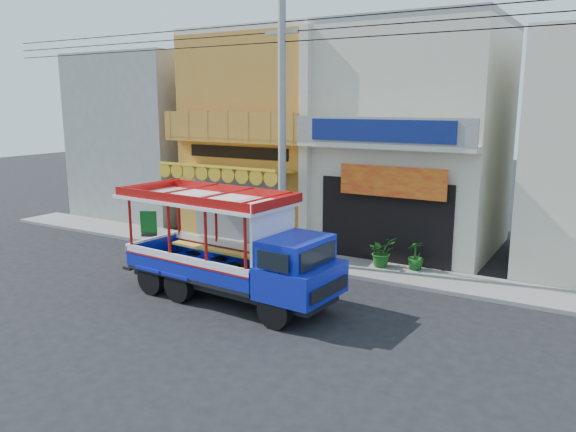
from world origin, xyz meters
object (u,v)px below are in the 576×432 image
object	(u,v)px
utility_pole	(286,115)
songthaew_truck	(241,252)
green_sign	(149,225)
potted_plant_c	(416,256)
potted_plant_a	(382,251)

from	to	relation	value
utility_pole	songthaew_truck	distance (m)	5.34
green_sign	potted_plant_c	distance (m)	10.81
utility_pole	potted_plant_c	bearing A→B (deg)	17.50
songthaew_truck	potted_plant_c	world-z (taller)	songthaew_truck
songthaew_truck	green_sign	world-z (taller)	songthaew_truck
songthaew_truck	potted_plant_a	world-z (taller)	songthaew_truck
songthaew_truck	potted_plant_c	xyz separation A→B (m)	(3.20, 5.18, -0.89)
potted_plant_c	potted_plant_a	bearing A→B (deg)	-40.97
songthaew_truck	green_sign	distance (m)	8.73
green_sign	potted_plant_c	size ratio (longest dim) A/B	1.10
utility_pole	potted_plant_c	distance (m)	6.18
songthaew_truck	utility_pole	bearing A→B (deg)	103.03
songthaew_truck	green_sign	xyz separation A→B (m)	(-7.57, 4.25, -0.93)
songthaew_truck	potted_plant_a	xyz separation A→B (m)	(2.11, 4.97, -0.85)
songthaew_truck	potted_plant_c	size ratio (longest dim) A/B	7.21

